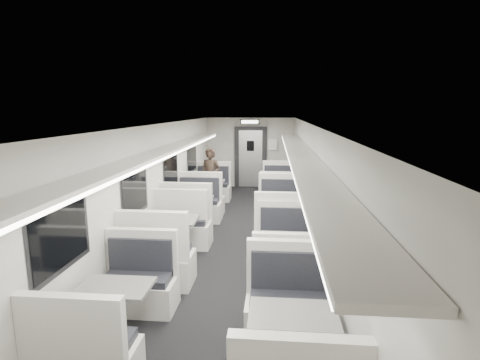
% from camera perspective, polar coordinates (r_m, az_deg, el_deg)
% --- Properties ---
extents(room, '(3.24, 12.24, 2.64)m').
position_cam_1_polar(room, '(7.07, -1.34, -1.39)').
color(room, black).
rests_on(room, ground).
extents(booth_left_a, '(1.05, 2.13, 1.14)m').
position_cam_1_polar(booth_left_a, '(10.44, -4.84, -2.05)').
color(booth_left_a, silver).
rests_on(booth_left_a, room).
extents(booth_left_b, '(1.08, 2.20, 1.17)m').
position_cam_1_polar(booth_left_b, '(8.42, -7.32, -5.14)').
color(booth_left_b, silver).
rests_on(booth_left_b, room).
extents(booth_left_c, '(1.14, 2.31, 1.23)m').
position_cam_1_polar(booth_left_c, '(6.81, -10.49, -8.96)').
color(booth_left_c, silver).
rests_on(booth_left_c, room).
extents(booth_left_d, '(0.99, 2.01, 1.08)m').
position_cam_1_polar(booth_left_d, '(4.82, -18.31, -18.72)').
color(booth_left_d, silver).
rests_on(booth_left_d, room).
extents(booth_right_a, '(1.07, 2.17, 1.16)m').
position_cam_1_polar(booth_right_a, '(10.44, 6.19, -2.03)').
color(booth_right_a, silver).
rests_on(booth_right_a, room).
extents(booth_right_b, '(1.10, 2.24, 1.20)m').
position_cam_1_polar(booth_right_b, '(8.06, 6.49, -5.80)').
color(booth_right_b, silver).
rests_on(booth_right_b, room).
extents(booth_right_c, '(0.97, 1.97, 1.05)m').
position_cam_1_polar(booth_right_c, '(6.19, 6.90, -11.49)').
color(booth_right_c, silver).
rests_on(booth_right_c, room).
extents(booth_right_d, '(1.04, 2.12, 1.13)m').
position_cam_1_polar(booth_right_d, '(4.08, 7.98, -23.84)').
color(booth_right_d, silver).
rests_on(booth_right_d, room).
extents(passenger, '(0.69, 0.55, 1.65)m').
position_cam_1_polar(passenger, '(10.36, -4.53, 0.38)').
color(passenger, black).
rests_on(passenger, room).
extents(window_a, '(0.02, 1.18, 0.84)m').
position_cam_1_polar(window_a, '(10.60, -7.30, 3.43)').
color(window_a, black).
rests_on(window_a, room).
extents(window_b, '(0.02, 1.18, 0.84)m').
position_cam_1_polar(window_b, '(8.49, -10.46, 1.51)').
color(window_b, black).
rests_on(window_b, room).
extents(window_c, '(0.02, 1.18, 0.84)m').
position_cam_1_polar(window_c, '(6.43, -15.67, -1.65)').
color(window_c, black).
rests_on(window_c, room).
extents(window_d, '(0.02, 1.18, 0.84)m').
position_cam_1_polar(window_d, '(4.52, -25.57, -7.56)').
color(window_d, black).
rests_on(window_d, room).
extents(luggage_rack_left, '(0.46, 10.40, 0.09)m').
position_cam_1_polar(luggage_rack_left, '(6.92, -11.98, 4.12)').
color(luggage_rack_left, silver).
rests_on(luggage_rack_left, room).
extents(luggage_rack_right, '(0.46, 10.40, 0.09)m').
position_cam_1_polar(luggage_rack_right, '(6.63, 9.11, 3.94)').
color(luggage_rack_right, silver).
rests_on(luggage_rack_right, room).
extents(vestibule_door, '(1.10, 0.13, 2.10)m').
position_cam_1_polar(vestibule_door, '(12.93, 1.61, 3.43)').
color(vestibule_door, black).
rests_on(vestibule_door, room).
extents(exit_sign, '(0.62, 0.12, 0.16)m').
position_cam_1_polar(exit_sign, '(12.34, 1.50, 8.87)').
color(exit_sign, black).
rests_on(exit_sign, room).
extents(wall_notice, '(0.32, 0.02, 0.40)m').
position_cam_1_polar(wall_notice, '(12.84, 4.97, 5.42)').
color(wall_notice, white).
rests_on(wall_notice, room).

